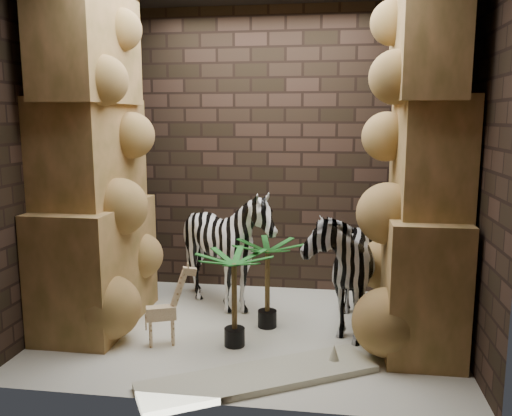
% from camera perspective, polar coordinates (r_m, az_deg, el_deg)
% --- Properties ---
extents(floor, '(3.50, 3.50, 0.00)m').
position_cam_1_polar(floor, '(4.82, -0.72, -13.00)').
color(floor, silver).
rests_on(floor, ground).
extents(wall_back, '(3.50, 0.00, 3.50)m').
position_cam_1_polar(wall_back, '(5.70, 1.26, 6.04)').
color(wall_back, '#35241C').
rests_on(wall_back, ground).
extents(wall_front, '(3.50, 0.00, 3.50)m').
position_cam_1_polar(wall_front, '(3.24, -4.30, 3.33)').
color(wall_front, '#35241C').
rests_on(wall_front, ground).
extents(wall_left, '(0.00, 3.00, 3.00)m').
position_cam_1_polar(wall_left, '(5.05, -20.84, 4.97)').
color(wall_left, '#35241C').
rests_on(wall_left, ground).
extents(wall_right, '(0.00, 3.00, 3.00)m').
position_cam_1_polar(wall_right, '(4.53, 21.73, 4.45)').
color(wall_right, '#35241C').
rests_on(wall_right, ground).
extents(rock_pillar_left, '(0.68, 1.30, 3.00)m').
position_cam_1_polar(rock_pillar_left, '(4.89, -17.25, 5.03)').
color(rock_pillar_left, tan).
rests_on(rock_pillar_left, floor).
extents(rock_pillar_right, '(0.58, 1.25, 3.00)m').
position_cam_1_polar(rock_pillar_right, '(4.47, 17.60, 4.62)').
color(rock_pillar_right, tan).
rests_on(rock_pillar_right, floor).
extents(zebra_right, '(0.66, 1.14, 1.31)m').
position_cam_1_polar(zebra_right, '(4.80, 9.13, -4.98)').
color(zebra_right, white).
rests_on(zebra_right, floor).
extents(zebra_left, '(1.10, 1.31, 1.10)m').
position_cam_1_polar(zebra_left, '(5.18, -3.11, -4.97)').
color(zebra_left, white).
rests_on(zebra_left, floor).
extents(giraffe_toy, '(0.38, 0.25, 0.70)m').
position_cam_1_polar(giraffe_toy, '(4.48, -10.17, -10.13)').
color(giraffe_toy, beige).
rests_on(giraffe_toy, floor).
extents(palm_front, '(0.36, 0.36, 0.80)m').
position_cam_1_polar(palm_front, '(4.77, 1.23, -8.14)').
color(palm_front, '#114113').
rests_on(palm_front, floor).
extents(palm_back, '(0.36, 0.36, 0.80)m').
position_cam_1_polar(palm_back, '(4.39, -2.34, -9.76)').
color(palm_back, '#114113').
rests_on(palm_back, floor).
extents(surfboard, '(1.71, 1.24, 0.05)m').
position_cam_1_polar(surfboard, '(3.99, 0.37, -17.68)').
color(surfboard, beige).
rests_on(surfboard, floor).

